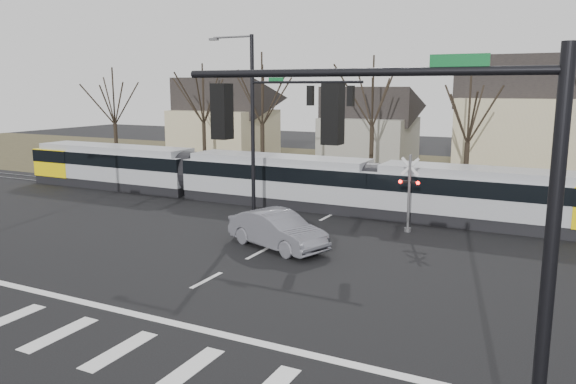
% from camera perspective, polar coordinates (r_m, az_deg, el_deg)
% --- Properties ---
extents(ground, '(140.00, 140.00, 0.00)m').
position_cam_1_polar(ground, '(20.68, -11.49, -10.43)').
color(ground, black).
extents(grass_verge, '(140.00, 28.00, 0.01)m').
position_cam_1_polar(grass_verge, '(49.14, 12.16, 1.80)').
color(grass_verge, '#38331E').
rests_on(grass_verge, ground).
extents(crosswalk, '(27.00, 2.60, 0.01)m').
position_cam_1_polar(crosswalk, '(17.98, -19.61, -14.17)').
color(crosswalk, silver).
rests_on(crosswalk, ground).
extents(stop_line, '(28.00, 0.35, 0.01)m').
position_cam_1_polar(stop_line, '(19.41, -14.83, -12.01)').
color(stop_line, silver).
rests_on(stop_line, ground).
extents(lane_dashes, '(0.18, 30.00, 0.01)m').
position_cam_1_polar(lane_dashes, '(34.14, 5.30, -1.85)').
color(lane_dashes, silver).
rests_on(lane_dashes, ground).
extents(rail_pair, '(90.00, 1.52, 0.06)m').
position_cam_1_polar(rail_pair, '(33.95, 5.17, -1.87)').
color(rail_pair, '#59595E').
rests_on(rail_pair, ground).
extents(tram, '(40.70, 3.02, 3.09)m').
position_cam_1_polar(tram, '(35.62, -1.22, 1.47)').
color(tram, gray).
rests_on(tram, ground).
extents(sedan, '(5.23, 6.41, 1.72)m').
position_cam_1_polar(sedan, '(25.97, -1.09, -3.86)').
color(sedan, slate).
rests_on(sedan, ground).
extents(signal_pole_near_right, '(6.72, 0.44, 8.00)m').
position_cam_1_polar(signal_pole_near_right, '(9.53, 13.88, -3.01)').
color(signal_pole_near_right, black).
rests_on(signal_pole_near_right, ground).
extents(signal_pole_far, '(9.28, 0.44, 10.20)m').
position_cam_1_polar(signal_pole_far, '(31.19, -1.07, 7.59)').
color(signal_pole_far, black).
rests_on(signal_pole_far, ground).
extents(rail_crossing_signal, '(1.08, 0.36, 4.00)m').
position_cam_1_polar(rail_crossing_signal, '(29.26, 12.18, -0.39)').
color(rail_crossing_signal, '#59595B').
rests_on(rail_crossing_signal, ground).
extents(tree_row, '(59.20, 7.20, 10.00)m').
position_cam_1_polar(tree_row, '(42.35, 12.98, 7.18)').
color(tree_row, black).
rests_on(tree_row, ground).
extents(house_a, '(9.72, 8.64, 8.60)m').
position_cam_1_polar(house_a, '(58.70, -6.53, 7.75)').
color(house_a, tan).
rests_on(house_a, ground).
extents(house_b, '(8.64, 7.56, 7.65)m').
position_cam_1_polar(house_b, '(53.95, 8.25, 6.93)').
color(house_b, gray).
rests_on(house_b, ground).
extents(house_c, '(10.80, 8.64, 10.10)m').
position_cam_1_polar(house_c, '(48.20, 23.20, 7.26)').
color(house_c, tan).
rests_on(house_c, ground).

